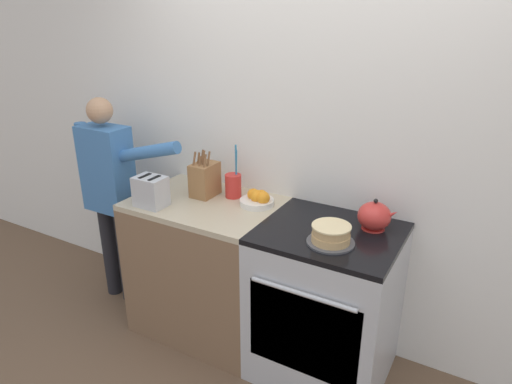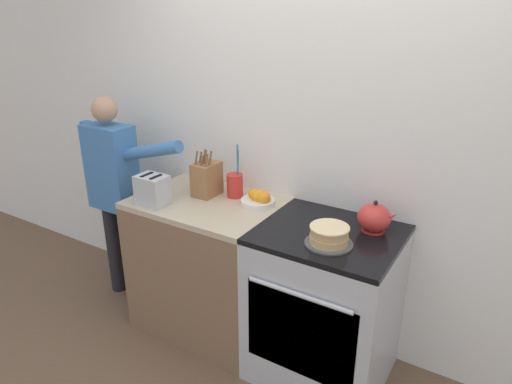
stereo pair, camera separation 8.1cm
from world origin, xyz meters
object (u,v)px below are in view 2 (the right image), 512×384
(tea_kettle, at_px, (374,218))
(utensil_crock, at_px, (235,185))
(knife_block, at_px, (207,179))
(stove_range, at_px, (324,305))
(layer_cake, at_px, (329,236))
(toaster, at_px, (152,190))
(fruit_bowl, at_px, (259,199))
(person_baker, at_px, (114,184))

(tea_kettle, bearing_deg, utensil_crock, 179.24)
(tea_kettle, height_order, knife_block, knife_block)
(stove_range, relative_size, layer_cake, 3.78)
(toaster, bearing_deg, fruit_bowl, 30.64)
(layer_cake, xyz_separation_m, knife_block, (-0.93, 0.21, 0.06))
(toaster, bearing_deg, tea_kettle, 15.68)
(utensil_crock, bearing_deg, toaster, -134.12)
(tea_kettle, xyz_separation_m, utensil_crock, (-0.90, 0.01, 0.00))
(stove_range, bearing_deg, person_baker, -178.89)
(tea_kettle, height_order, fruit_bowl, tea_kettle)
(utensil_crock, xyz_separation_m, fruit_bowl, (0.20, -0.04, -0.04))
(fruit_bowl, xyz_separation_m, person_baker, (-1.10, -0.15, -0.08))
(knife_block, relative_size, person_baker, 0.20)
(utensil_crock, xyz_separation_m, toaster, (-0.35, -0.37, 0.01))
(utensil_crock, distance_m, fruit_bowl, 0.21)
(toaster, relative_size, person_baker, 0.13)
(layer_cake, relative_size, fruit_bowl, 1.18)
(layer_cake, height_order, toaster, toaster)
(toaster, bearing_deg, layer_cake, 4.31)
(toaster, xyz_separation_m, person_baker, (-0.55, 0.18, -0.13))
(knife_block, xyz_separation_m, fruit_bowl, (0.37, 0.03, -0.07))
(knife_block, distance_m, person_baker, 0.75)
(tea_kettle, relative_size, toaster, 1.10)
(layer_cake, xyz_separation_m, tea_kettle, (0.14, 0.27, 0.03))
(fruit_bowl, bearing_deg, person_baker, -172.25)
(stove_range, height_order, tea_kettle, tea_kettle)
(tea_kettle, bearing_deg, knife_block, -176.98)
(knife_block, height_order, utensil_crock, utensil_crock)
(layer_cake, bearing_deg, person_baker, 176.76)
(toaster, distance_m, person_baker, 0.59)
(fruit_bowl, bearing_deg, knife_block, -175.19)
(tea_kettle, bearing_deg, fruit_bowl, -177.91)
(knife_block, height_order, person_baker, person_baker)
(knife_block, xyz_separation_m, toaster, (-0.18, -0.30, -0.02))
(stove_range, xyz_separation_m, person_baker, (-1.61, -0.03, 0.43))
(layer_cake, bearing_deg, utensil_crock, 159.71)
(tea_kettle, xyz_separation_m, fruit_bowl, (-0.71, -0.03, -0.04))
(tea_kettle, height_order, person_baker, person_baker)
(person_baker, bearing_deg, fruit_bowl, 16.00)
(stove_range, bearing_deg, toaster, -168.87)
(stove_range, height_order, utensil_crock, utensil_crock)
(knife_block, xyz_separation_m, person_baker, (-0.73, -0.12, -0.15))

